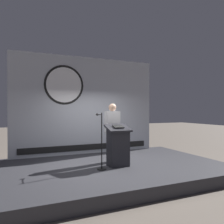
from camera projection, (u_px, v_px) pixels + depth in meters
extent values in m
plane|color=#6B6056|center=(108.00, 176.00, 6.21)|extent=(40.00, 40.00, 0.00)
cube|color=#333338|center=(108.00, 170.00, 6.21)|extent=(6.40, 4.00, 0.30)
cube|color=#B2B7C1|center=(87.00, 105.00, 7.89)|extent=(5.03, 0.10, 3.32)
cylinder|color=black|center=(64.00, 85.00, 7.50)|extent=(1.30, 0.02, 1.30)
cylinder|color=white|center=(64.00, 85.00, 7.50)|extent=(1.16, 0.02, 1.16)
cube|color=black|center=(88.00, 147.00, 7.85)|extent=(4.53, 0.02, 0.20)
cube|color=#26262B|center=(118.00, 148.00, 6.10)|extent=(0.52, 0.40, 0.99)
cube|color=#26262B|center=(118.00, 128.00, 6.10)|extent=(0.64, 0.49, 0.19)
cube|color=black|center=(118.00, 126.00, 6.08)|extent=(0.28, 0.20, 0.08)
cylinder|color=black|center=(112.00, 148.00, 6.56)|extent=(0.26, 0.26, 0.83)
cube|color=white|center=(112.00, 122.00, 6.55)|extent=(0.40, 0.24, 0.64)
sphere|color=tan|center=(112.00, 107.00, 6.55)|extent=(0.22, 0.22, 0.22)
cylinder|color=black|center=(102.00, 169.00, 5.76)|extent=(0.24, 0.24, 0.02)
cylinder|color=black|center=(102.00, 141.00, 5.75)|extent=(0.03, 0.03, 1.44)
cylinder|color=black|center=(99.00, 115.00, 5.90)|extent=(0.02, 0.33, 0.02)
sphere|color=#262626|center=(97.00, 114.00, 6.05)|extent=(0.07, 0.07, 0.07)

